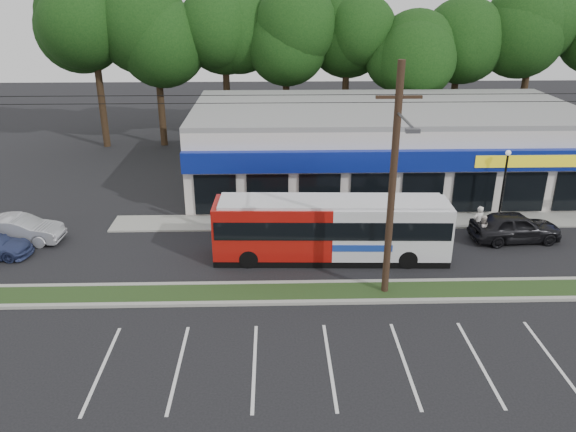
# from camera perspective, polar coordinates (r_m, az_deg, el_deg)

# --- Properties ---
(ground) EXTENTS (120.00, 120.00, 0.00)m
(ground) POSITION_cam_1_polar(r_m,az_deg,el_deg) (24.10, 3.10, -9.07)
(ground) COLOR black
(ground) RESTS_ON ground
(grass_strip) EXTENTS (40.00, 1.60, 0.12)m
(grass_strip) POSITION_cam_1_polar(r_m,az_deg,el_deg) (24.93, 2.93, -7.75)
(grass_strip) COLOR #243B18
(grass_strip) RESTS_ON ground
(curb_south) EXTENTS (40.00, 0.25, 0.14)m
(curb_south) POSITION_cam_1_polar(r_m,az_deg,el_deg) (24.20, 3.08, -8.74)
(curb_south) COLOR #9E9E93
(curb_south) RESTS_ON ground
(curb_north) EXTENTS (40.00, 0.25, 0.14)m
(curb_north) POSITION_cam_1_polar(r_m,az_deg,el_deg) (25.66, 2.79, -6.78)
(curb_north) COLOR #9E9E93
(curb_north) RESTS_ON ground
(sidewalk) EXTENTS (32.00, 2.20, 0.10)m
(sidewalk) POSITION_cam_1_polar(r_m,az_deg,el_deg) (32.76, 10.63, -0.48)
(sidewalk) COLOR #9E9E93
(sidewalk) RESTS_ON ground
(strip_mall) EXTENTS (25.00, 12.55, 5.30)m
(strip_mall) POSITION_cam_1_polar(r_m,az_deg,el_deg) (38.44, 9.59, 7.12)
(strip_mall) COLOR silver
(strip_mall) RESTS_ON ground
(utility_pole) EXTENTS (50.00, 2.77, 10.00)m
(utility_pole) POSITION_cam_1_polar(r_m,az_deg,el_deg) (23.06, 10.25, 3.95)
(utility_pole) COLOR black
(utility_pole) RESTS_ON ground
(lamp_post) EXTENTS (0.30, 0.30, 4.25)m
(lamp_post) POSITION_cam_1_polar(r_m,az_deg,el_deg) (33.48, 21.14, 3.65)
(lamp_post) COLOR black
(lamp_post) RESTS_ON ground
(tree_line) EXTENTS (46.76, 6.76, 11.83)m
(tree_line) POSITION_cam_1_polar(r_m,az_deg,el_deg) (47.04, 5.85, 17.22)
(tree_line) COLOR black
(tree_line) RESTS_ON ground
(metrobus) EXTENTS (11.48, 2.80, 3.07)m
(metrobus) POSITION_cam_1_polar(r_m,az_deg,el_deg) (27.42, 4.41, -1.20)
(metrobus) COLOR #A7120C
(metrobus) RESTS_ON ground
(car_dark) EXTENTS (4.81, 2.21, 1.60)m
(car_dark) POSITION_cam_1_polar(r_m,az_deg,el_deg) (31.87, 22.08, -1.01)
(car_dark) COLOR black
(car_dark) RESTS_ON ground
(car_silver) EXTENTS (4.47, 1.69, 1.45)m
(car_silver) POSITION_cam_1_polar(r_m,az_deg,el_deg) (32.55, -25.64, -1.27)
(car_silver) COLOR #A4A5AB
(car_silver) RESTS_ON ground
(pedestrian_a) EXTENTS (0.77, 0.63, 1.82)m
(pedestrian_a) POSITION_cam_1_polar(r_m,az_deg,el_deg) (31.46, 18.74, -0.61)
(pedestrian_a) COLOR silver
(pedestrian_a) RESTS_ON ground
(pedestrian_b) EXTENTS (0.87, 0.74, 1.56)m
(pedestrian_b) POSITION_cam_1_polar(r_m,az_deg,el_deg) (30.95, 19.09, -1.30)
(pedestrian_b) COLOR silver
(pedestrian_b) RESTS_ON ground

